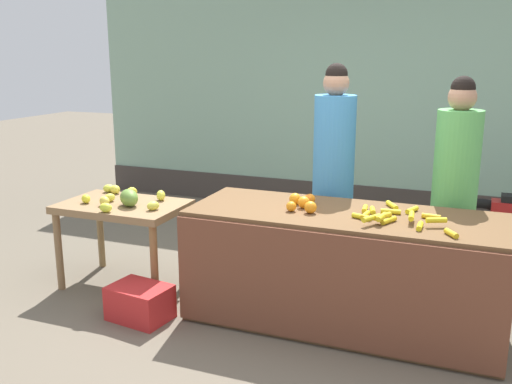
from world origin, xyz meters
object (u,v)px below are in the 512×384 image
object	(u,v)px
vendor_woman_blue_shirt	(333,177)
vendor_woman_green_shirt	(454,192)
produce_crate	(140,302)
produce_sack	(244,241)

from	to	relation	value
vendor_woman_blue_shirt	vendor_woman_green_shirt	xyz separation A→B (m)	(0.96, 0.02, -0.05)
produce_crate	produce_sack	bearing A→B (deg)	77.38
vendor_woman_green_shirt	produce_crate	distance (m)	2.55
vendor_woman_blue_shirt	produce_crate	size ratio (longest dim) A/B	4.25
vendor_woman_green_shirt	produce_sack	bearing A→B (deg)	176.08
produce_crate	produce_sack	size ratio (longest dim) A/B	0.95
vendor_woman_blue_shirt	produce_sack	distance (m)	1.13
vendor_woman_green_shirt	produce_sack	world-z (taller)	vendor_woman_green_shirt
vendor_woman_blue_shirt	produce_sack	world-z (taller)	vendor_woman_blue_shirt
produce_crate	vendor_woman_blue_shirt	bearing A→B (deg)	45.34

